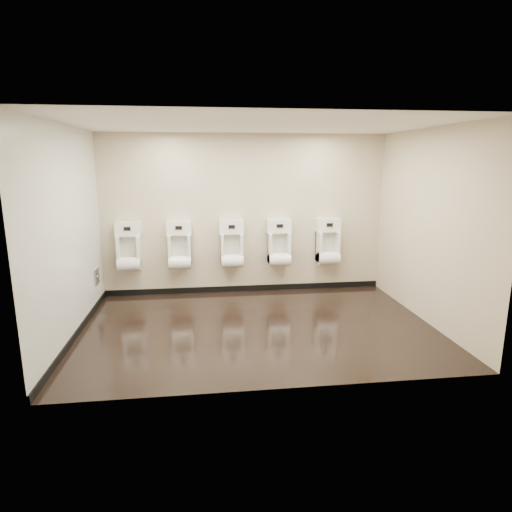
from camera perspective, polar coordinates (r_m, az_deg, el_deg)
The scene contains 15 objects.
ground at distance 6.26m, azimuth 0.27°, elevation -9.34°, with size 5.00×3.50×0.00m, color black.
ceiling at distance 5.82m, azimuth 0.30°, elevation 17.16°, with size 5.00×3.50×0.00m, color silver.
back_wall at distance 7.60m, azimuth -1.45°, elevation 5.50°, with size 5.00×0.02×2.80m, color beige.
front_wall at distance 4.18m, azimuth 3.42°, elevation -0.37°, with size 5.00×0.02×2.80m, color beige.
left_wall at distance 6.08m, azimuth -23.79°, elevation 2.66°, with size 0.02×3.50×2.80m, color beige.
right_wall at distance 6.68m, azimuth 22.11°, elevation 3.60°, with size 0.02×3.50×2.80m, color beige.
tile_overlay_left at distance 6.08m, azimuth -23.75°, elevation 2.66°, with size 0.01×3.50×2.80m, color silver.
skirting_back at distance 7.87m, azimuth -1.39°, elevation -4.31°, with size 5.00×0.02×0.10m, color black.
skirting_left at distance 6.43m, azimuth -22.62°, elevation -9.27°, with size 0.02×3.50×0.10m, color black.
access_panel at distance 7.39m, azimuth -20.48°, elevation -2.61°, with size 0.04×0.25×0.25m.
urinal_0 at distance 7.61m, azimuth -16.56°, elevation 0.81°, with size 0.44×0.33×0.82m.
urinal_1 at distance 7.52m, azimuth -10.14°, elevation 1.00°, with size 0.44×0.33×0.82m.
urinal_2 at distance 7.52m, azimuth -3.25°, elevation 1.19°, with size 0.44×0.33×0.82m.
urinal_3 at distance 7.63m, azimuth 3.09°, elevation 1.35°, with size 0.44×0.33×0.82m.
urinal_4 at distance 7.84m, azimuth 9.57°, elevation 1.49°, with size 0.44×0.33×0.82m.
Camera 1 is at (-0.76, -5.75, 2.34)m, focal length 30.00 mm.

